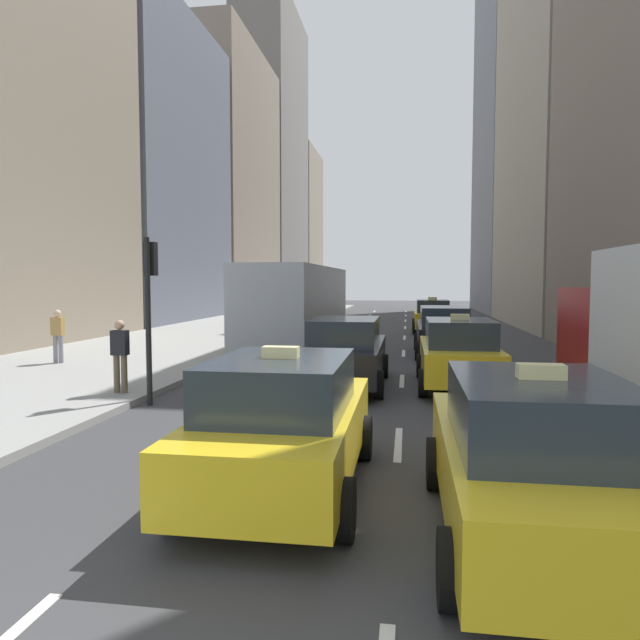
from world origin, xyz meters
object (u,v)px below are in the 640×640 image
sedan_black_near (346,352)px  sedan_silver_behind (443,331)px  taxi_lead (459,353)px  traffic_light_pole (150,293)px  pedestrian_mid_block (120,352)px  pedestrian_far_walking (58,333)px  taxi_second (534,459)px  taxi_fourth (284,422)px  city_bus (299,303)px  taxi_third (432,316)px

sedan_black_near → sedan_silver_behind: (2.80, 6.64, 0.01)m
taxi_lead → traffic_light_pole: size_ratio=1.22×
pedestrian_mid_block → pedestrian_far_walking: (-4.27, 4.15, 0.00)m
taxi_second → taxi_fourth: (-2.80, 1.08, 0.00)m
taxi_lead → pedestrian_mid_block: taxi_lead is taller
sedan_black_near → city_bus: size_ratio=0.41×
taxi_second → traffic_light_pole: (-6.75, 5.65, 1.53)m
sedan_silver_behind → taxi_lead: bearing=-90.0°
city_bus → traffic_light_pole: bearing=-95.8°
taxi_lead → pedestrian_far_walking: size_ratio=2.67×
taxi_fourth → sedan_silver_behind: bearing=78.6°
taxi_fourth → traffic_light_pole: 6.23m
taxi_lead → sedan_silver_behind: taxi_lead is taller
sedan_black_near → pedestrian_mid_block: size_ratio=2.87×
pedestrian_mid_block → sedan_black_near: bearing=25.2°
taxi_lead → city_bus: (-5.61, 8.18, 0.91)m
taxi_fourth → city_bus: city_bus is taller
sedan_silver_behind → pedestrian_far_walking: bearing=-158.2°
pedestrian_mid_block → taxi_second: bearing=-38.2°
taxi_fourth → city_bus: 15.98m
taxi_fourth → pedestrian_far_walking: (-9.14, 9.12, 0.19)m
taxi_fourth → pedestrian_far_walking: 12.92m
city_bus → pedestrian_mid_block: city_bus is taller
taxi_third → pedestrian_mid_block: (-7.67, -18.23, 0.19)m
taxi_third → taxi_fourth: (-2.80, -23.20, 0.00)m
sedan_silver_behind → pedestrian_mid_block: (-7.67, -8.93, 0.17)m
taxi_lead → pedestrian_mid_block: bearing=-161.5°
taxi_second → taxi_fourth: size_ratio=1.00×
city_bus → pedestrian_far_walking: city_bus is taller
taxi_second → traffic_light_pole: bearing=140.1°
taxi_fourth → sedan_silver_behind: size_ratio=0.88×
pedestrian_mid_block → taxi_fourth: bearing=-45.6°
taxi_lead → city_bus: city_bus is taller
city_bus → taxi_third: bearing=53.2°
pedestrian_far_walking → taxi_fourth: bearing=-44.9°
taxi_second → sedan_silver_behind: bearing=90.0°
taxi_lead → taxi_fourth: (-2.80, -7.53, 0.00)m
taxi_third → city_bus: city_bus is taller
taxi_lead → pedestrian_mid_block: size_ratio=2.67×
taxi_second → sedan_silver_behind: taxi_second is taller
city_bus → taxi_fourth: bearing=-79.9°
taxi_third → taxi_second: bearing=-90.0°
taxi_third → pedestrian_far_walking: size_ratio=2.67×
sedan_black_near → city_bus: city_bus is taller
pedestrian_mid_block → traffic_light_pole: bearing=-23.2°
taxi_lead → taxi_fourth: 8.04m
pedestrian_mid_block → traffic_light_pole: 1.68m
taxi_second → city_bus: size_ratio=0.38×
taxi_third → sedan_black_near: taxi_third is taller
taxi_third → taxi_lead: bearing=-90.0°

